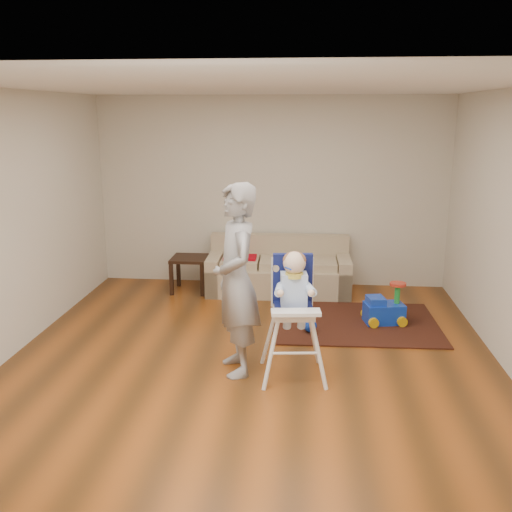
# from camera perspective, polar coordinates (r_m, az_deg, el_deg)

# --- Properties ---
(ground) EXTENTS (5.50, 5.50, 0.00)m
(ground) POSITION_cam_1_polar(r_m,az_deg,el_deg) (5.94, -0.37, -10.36)
(ground) COLOR #4E2C11
(ground) RESTS_ON ground
(room_envelope) EXTENTS (5.04, 5.52, 2.72)m
(room_envelope) POSITION_cam_1_polar(r_m,az_deg,el_deg) (5.95, 0.11, 8.49)
(room_envelope) COLOR beige
(room_envelope) RESTS_ON ground
(sofa) EXTENTS (1.99, 0.85, 0.76)m
(sofa) POSITION_cam_1_polar(r_m,az_deg,el_deg) (7.96, 2.28, -0.98)
(sofa) COLOR tan
(sofa) RESTS_ON ground
(side_table) EXTENTS (0.49, 0.49, 0.49)m
(side_table) POSITION_cam_1_polar(r_m,az_deg,el_deg) (8.10, -6.62, -1.80)
(side_table) COLOR black
(side_table) RESTS_ON ground
(area_rug) EXTENTS (1.99, 1.52, 0.02)m
(area_rug) POSITION_cam_1_polar(r_m,az_deg,el_deg) (7.00, 9.88, -6.58)
(area_rug) COLOR black
(area_rug) RESTS_ON ground
(ride_on_toy) EXTENTS (0.51, 0.41, 0.50)m
(ride_on_toy) POSITION_cam_1_polar(r_m,az_deg,el_deg) (6.97, 12.73, -4.58)
(ride_on_toy) COLOR blue
(ride_on_toy) RESTS_ON area_rug
(toy_ball) EXTENTS (0.15, 0.15, 0.15)m
(toy_ball) POSITION_cam_1_polar(r_m,az_deg,el_deg) (6.60, 5.44, -6.95)
(toy_ball) COLOR blue
(toy_ball) RESTS_ON area_rug
(high_chair) EXTENTS (0.63, 0.63, 1.24)m
(high_chair) POSITION_cam_1_polar(r_m,az_deg,el_deg) (5.39, 3.77, -6.13)
(high_chair) COLOR white
(high_chair) RESTS_ON ground
(adult) EXTENTS (0.64, 0.78, 1.85)m
(adult) POSITION_cam_1_polar(r_m,az_deg,el_deg) (5.39, -1.99, -2.45)
(adult) COLOR gray
(adult) RESTS_ON ground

